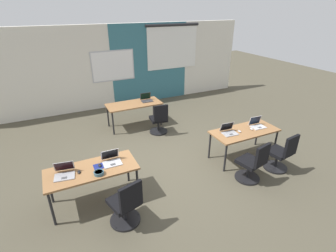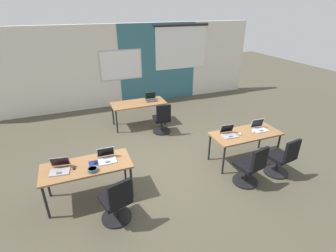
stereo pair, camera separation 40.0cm
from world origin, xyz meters
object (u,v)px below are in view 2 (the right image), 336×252
at_px(laptop_near_left_end, 60,168).
at_px(chair_near_right_inner, 250,169).
at_px(laptop_near_right_inner, 229,133).
at_px(chair_near_left_inner, 117,204).
at_px(mouse_near_right_end, 253,132).
at_px(chair_near_right_end, 282,160).
at_px(laptop_near_right_end, 259,128).
at_px(chair_far_right, 162,121).
at_px(mouse_near_right_inner, 240,134).
at_px(desk_far_center, 139,105).
at_px(mouse_near_left_end, 74,168).
at_px(desk_near_right, 245,135).
at_px(laptop_near_left_inner, 107,158).
at_px(mouse_near_left_inner, 95,162).
at_px(desk_near_left, 87,168).
at_px(laptop_far_right, 151,99).
at_px(snack_bowl, 93,169).

distance_m(laptop_near_left_end, chair_near_right_inner, 3.62).
bearing_deg(laptop_near_right_inner, chair_near_left_inner, -158.21).
xyz_separation_m(mouse_near_right_end, chair_near_right_end, (0.22, -0.74, -0.36)).
bearing_deg(laptop_near_right_end, mouse_near_right_end, -160.55).
distance_m(chair_far_right, mouse_near_right_inner, 2.35).
bearing_deg(mouse_near_right_inner, laptop_near_left_end, 179.71).
height_order(desk_far_center, mouse_near_left_end, mouse_near_left_end).
relative_size(desk_near_right, laptop_near_left_end, 4.26).
relative_size(chair_near_right_inner, laptop_near_left_inner, 2.76).
distance_m(desk_far_center, mouse_near_left_inner, 3.21).
bearing_deg(chair_near_left_inner, desk_near_right, 178.91).
distance_m(laptop_near_left_inner, mouse_near_left_inner, 0.23).
bearing_deg(desk_far_center, mouse_near_right_end, -55.93).
xyz_separation_m(desk_near_left, chair_far_right, (2.21, 2.02, -0.28)).
xyz_separation_m(desk_near_right, chair_near_right_inner, (-0.44, -0.80, -0.28)).
height_order(desk_near_left, laptop_near_right_inner, laptop_near_right_inner).
bearing_deg(desk_near_left, mouse_near_left_end, -173.68).
distance_m(laptop_far_right, snack_bowl, 3.72).
relative_size(desk_near_left, laptop_near_left_inner, 4.80).
distance_m(desk_near_right, mouse_near_right_inner, 0.18).
relative_size(chair_near_right_end, chair_near_right_inner, 1.00).
bearing_deg(snack_bowl, laptop_near_left_end, 156.46).
distance_m(desk_near_left, snack_bowl, 0.26).
distance_m(mouse_near_left_end, laptop_near_right_end, 4.11).
distance_m(laptop_far_right, mouse_near_right_inner, 3.09).
height_order(laptop_near_right_end, mouse_near_right_end, laptop_near_right_end).
relative_size(mouse_near_right_end, snack_bowl, 0.60).
height_order(desk_far_center, mouse_near_left_inner, mouse_near_left_inner).
distance_m(mouse_near_left_end, mouse_near_left_inner, 0.37).
bearing_deg(snack_bowl, desk_near_left, 111.92).
relative_size(laptop_near_left_inner, chair_near_left_inner, 0.36).
xyz_separation_m(laptop_far_right, laptop_near_right_end, (1.73, -2.82, -0.00)).
distance_m(desk_near_right, mouse_near_right_end, 0.19).
distance_m(desk_near_left, laptop_near_right_end, 3.90).
bearing_deg(mouse_near_left_inner, desk_near_right, -0.27).
xyz_separation_m(laptop_near_right_end, laptop_near_right_inner, (-0.82, 0.02, -0.00)).
distance_m(chair_far_right, mouse_near_left_end, 3.19).
bearing_deg(laptop_near_left_end, desk_near_left, 7.81).
distance_m(laptop_near_left_end, chair_near_left_inner, 1.21).
bearing_deg(laptop_far_right, desk_near_left, -125.11).
relative_size(chair_far_right, laptop_near_right_end, 2.68).
height_order(mouse_near_right_end, mouse_near_left_inner, mouse_near_left_inner).
bearing_deg(laptop_near_right_end, chair_near_right_inner, -132.43).
bearing_deg(chair_near_left_inner, laptop_near_left_end, -60.08).
relative_size(mouse_near_left_end, chair_near_left_inner, 0.12).
bearing_deg(desk_near_right, desk_near_left, 180.00).
bearing_deg(snack_bowl, desk_near_right, 3.73).
height_order(desk_near_right, mouse_near_left_end, mouse_near_left_end).
distance_m(chair_near_right_end, chair_near_left_inner, 3.52).
height_order(laptop_far_right, laptop_near_right_end, same).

